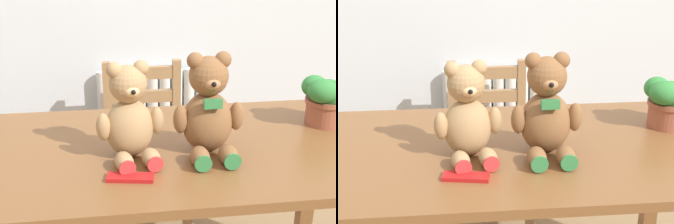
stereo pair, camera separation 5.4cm
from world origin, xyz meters
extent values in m
cylinder|color=silver|center=(-0.24, 1.40, 0.37)|extent=(0.06, 0.06, 0.75)
cylinder|color=silver|center=(-0.18, 1.40, 0.37)|extent=(0.06, 0.06, 0.75)
cylinder|color=silver|center=(-0.11, 1.40, 0.37)|extent=(0.06, 0.06, 0.75)
cylinder|color=silver|center=(-0.04, 1.40, 0.37)|extent=(0.06, 0.06, 0.75)
cylinder|color=silver|center=(0.03, 1.40, 0.37)|extent=(0.06, 0.06, 0.75)
cylinder|color=silver|center=(0.09, 1.40, 0.37)|extent=(0.06, 0.06, 0.75)
cylinder|color=silver|center=(0.16, 1.40, 0.37)|extent=(0.06, 0.06, 0.75)
cylinder|color=silver|center=(0.23, 1.40, 0.37)|extent=(0.06, 0.06, 0.75)
cylinder|color=silver|center=(0.29, 1.40, 0.37)|extent=(0.06, 0.06, 0.75)
cube|color=silver|center=(0.03, 1.40, 0.02)|extent=(0.60, 0.10, 0.04)
cube|color=brown|center=(0.00, 0.38, 0.76)|extent=(1.38, 0.76, 0.03)
cube|color=brown|center=(-0.64, 0.71, 0.37)|extent=(0.06, 0.06, 0.74)
cube|color=brown|center=(0.64, 0.71, 0.37)|extent=(0.06, 0.06, 0.74)
cube|color=#997047|center=(-0.05, 1.03, 0.43)|extent=(0.38, 0.39, 0.03)
cube|color=#997047|center=(0.13, 0.85, 0.21)|extent=(0.04, 0.04, 0.42)
cube|color=#997047|center=(-0.22, 0.85, 0.21)|extent=(0.04, 0.04, 0.42)
cube|color=#997047|center=(0.13, 1.20, 0.43)|extent=(0.04, 0.04, 0.85)
cube|color=#997047|center=(-0.22, 1.20, 0.43)|extent=(0.04, 0.04, 0.85)
cube|color=#997047|center=(-0.05, 1.20, 0.79)|extent=(0.30, 0.03, 0.06)
cube|color=#997047|center=(-0.05, 1.20, 0.67)|extent=(0.30, 0.03, 0.06)
ellipsoid|color=tan|center=(-0.16, 0.34, 0.87)|extent=(0.17, 0.15, 0.18)
sphere|color=tan|center=(-0.16, 0.34, 1.01)|extent=(0.12, 0.12, 0.12)
sphere|color=tan|center=(-0.12, 0.34, 1.05)|extent=(0.05, 0.05, 0.05)
sphere|color=tan|center=(-0.20, 0.33, 1.05)|extent=(0.05, 0.05, 0.05)
ellipsoid|color=#E5B279|center=(-0.15, 0.29, 1.00)|extent=(0.06, 0.05, 0.04)
sphere|color=black|center=(-0.15, 0.27, 1.00)|extent=(0.01, 0.01, 0.01)
ellipsoid|color=tan|center=(-0.07, 0.34, 0.89)|extent=(0.05, 0.05, 0.09)
ellipsoid|color=tan|center=(-0.24, 0.31, 0.89)|extent=(0.05, 0.05, 0.09)
ellipsoid|color=tan|center=(-0.10, 0.25, 0.80)|extent=(0.07, 0.10, 0.05)
cylinder|color=red|center=(-0.09, 0.21, 0.80)|extent=(0.05, 0.01, 0.05)
ellipsoid|color=tan|center=(-0.18, 0.23, 0.80)|extent=(0.07, 0.10, 0.05)
cylinder|color=red|center=(-0.17, 0.19, 0.80)|extent=(0.05, 0.01, 0.05)
ellipsoid|color=brown|center=(0.09, 0.34, 0.87)|extent=(0.16, 0.14, 0.20)
sphere|color=brown|center=(0.09, 0.34, 1.02)|extent=(0.12, 0.12, 0.12)
sphere|color=brown|center=(0.13, 0.34, 1.07)|extent=(0.05, 0.05, 0.05)
sphere|color=brown|center=(0.05, 0.34, 1.07)|extent=(0.05, 0.05, 0.05)
ellipsoid|color=#B2794C|center=(0.09, 0.29, 1.01)|extent=(0.05, 0.05, 0.04)
sphere|color=black|center=(0.09, 0.27, 1.02)|extent=(0.02, 0.02, 0.02)
ellipsoid|color=brown|center=(0.18, 0.32, 0.89)|extent=(0.05, 0.05, 0.09)
ellipsoid|color=brown|center=(0.00, 0.32, 0.89)|extent=(0.05, 0.05, 0.09)
ellipsoid|color=brown|center=(0.13, 0.23, 0.80)|extent=(0.06, 0.10, 0.06)
cylinder|color=#337F42|center=(0.13, 0.19, 0.80)|extent=(0.05, 0.01, 0.05)
ellipsoid|color=brown|center=(0.05, 0.23, 0.80)|extent=(0.06, 0.10, 0.06)
cylinder|color=#337F42|center=(0.05, 0.19, 0.80)|extent=(0.05, 0.01, 0.05)
cube|color=#337F42|center=(0.09, 0.27, 0.96)|extent=(0.06, 0.02, 0.03)
cylinder|color=#9E5138|center=(0.57, 0.50, 0.82)|extent=(0.14, 0.14, 0.10)
cylinder|color=#9E5138|center=(0.57, 0.50, 0.86)|extent=(0.15, 0.15, 0.02)
ellipsoid|color=#337F38|center=(0.59, 0.54, 0.90)|extent=(0.09, 0.07, 0.05)
ellipsoid|color=#337F38|center=(0.52, 0.52, 0.91)|extent=(0.09, 0.08, 0.08)
ellipsoid|color=#337F38|center=(0.53, 0.46, 0.91)|extent=(0.11, 0.10, 0.08)
cube|color=red|center=(-0.17, 0.18, 0.78)|extent=(0.14, 0.07, 0.01)
camera|label=1|loc=(-0.22, -1.00, 1.42)|focal=50.00mm
camera|label=2|loc=(-0.17, -1.01, 1.42)|focal=50.00mm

